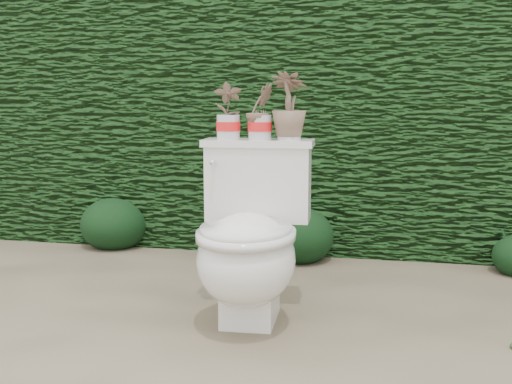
% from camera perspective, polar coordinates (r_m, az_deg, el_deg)
% --- Properties ---
extents(ground, '(60.00, 60.00, 0.00)m').
position_cam_1_polar(ground, '(2.91, 1.39, -10.94)').
color(ground, gray).
rests_on(ground, ground).
extents(hedge, '(8.00, 1.00, 1.60)m').
position_cam_1_polar(hedge, '(4.33, 5.43, 6.25)').
color(hedge, '#1E4918').
rests_on(hedge, ground).
extents(house_wall, '(8.00, 3.50, 4.00)m').
position_cam_1_polar(house_wall, '(8.76, 13.15, 15.08)').
color(house_wall, silver).
rests_on(house_wall, ground).
extents(toilet, '(0.51, 0.70, 0.78)m').
position_cam_1_polar(toilet, '(2.74, -0.58, -4.46)').
color(toilet, silver).
rests_on(toilet, ground).
extents(potted_plant_left, '(0.13, 0.10, 0.24)m').
position_cam_1_polar(potted_plant_left, '(2.93, -2.49, 7.09)').
color(potted_plant_left, '#25772F').
rests_on(potted_plant_left, toilet).
extents(potted_plant_center, '(0.17, 0.16, 0.24)m').
position_cam_1_polar(potted_plant_center, '(2.90, 0.35, 7.02)').
color(potted_plant_center, '#25772F').
rests_on(potted_plant_center, toilet).
extents(potted_plant_right, '(0.19, 0.19, 0.29)m').
position_cam_1_polar(potted_plant_right, '(2.88, 2.98, 7.50)').
color(potted_plant_right, '#25772F').
rests_on(potted_plant_right, toilet).
extents(liriope_clump_1, '(0.44, 0.44, 0.35)m').
position_cam_1_polar(liriope_clump_1, '(4.26, -12.50, -2.42)').
color(liriope_clump_1, black).
rests_on(liriope_clump_1, ground).
extents(liriope_clump_2, '(0.43, 0.43, 0.35)m').
position_cam_1_polar(liriope_clump_2, '(3.83, 3.70, -3.49)').
color(liriope_clump_2, black).
rests_on(liriope_clump_2, ground).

